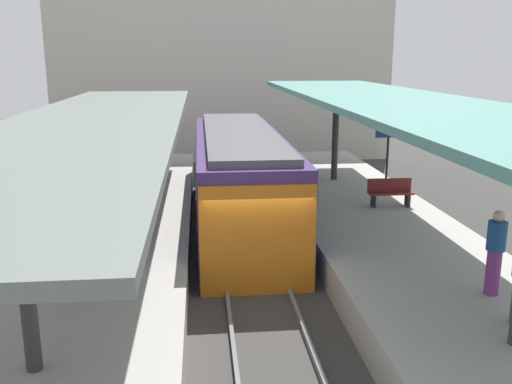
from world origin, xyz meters
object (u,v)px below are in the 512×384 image
Objects in this scene: passenger_mid_platform at (495,251)px; commuter_train at (240,179)px; platform_bench at (390,192)px; platform_sign at (388,145)px.

commuter_train is at bearing 119.65° from passenger_mid_platform.
platform_bench is 0.63× the size of platform_sign.
platform_bench is 0.82× the size of passenger_mid_platform.
commuter_train reaches higher than passenger_mid_platform.
commuter_train is 5.04× the size of platform_sign.
commuter_train is 5.24m from platform_sign.
commuter_train is 4.74m from platform_bench.
commuter_train is 7.95× the size of platform_bench.
commuter_train is 8.89m from passenger_mid_platform.
commuter_train is 6.51× the size of passenger_mid_platform.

